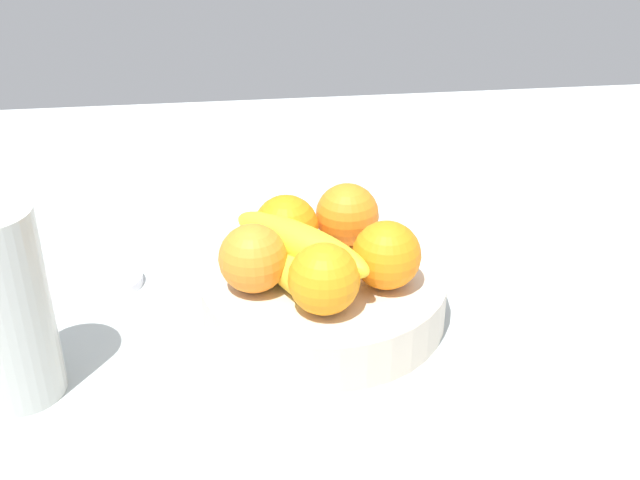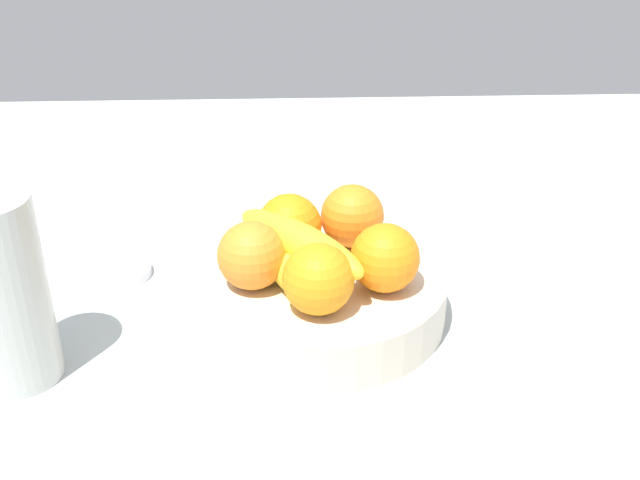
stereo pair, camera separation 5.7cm
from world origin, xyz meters
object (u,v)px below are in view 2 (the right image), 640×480
object	(u,v)px
orange_back_left	(318,279)
thermos_tumbler	(4,292)
fruit_bowl	(320,295)
banana_bunch	(293,253)
jar_lid	(121,271)
orange_back_right	(385,258)
orange_center	(252,255)
orange_front_right	(289,226)
orange_front_left	(352,216)

from	to	relation	value
orange_back_left	thermos_tumbler	bearing A→B (deg)	4.64
fruit_bowl	banana_bunch	world-z (taller)	banana_bunch
orange_back_left	jar_lid	world-z (taller)	orange_back_left
orange_back_right	thermos_tumbler	bearing A→B (deg)	9.65
orange_center	orange_back_right	size ratio (longest dim) A/B	1.00
banana_bunch	thermos_tumbler	distance (cm)	26.82
orange_back_left	orange_front_right	bearing A→B (deg)	-75.81
jar_lid	orange_back_left	bearing A→B (deg)	145.17
orange_back_right	thermos_tumbler	size ratio (longest dim) A/B	0.37
fruit_bowl	orange_center	world-z (taller)	orange_center
orange_front_left	orange_front_right	world-z (taller)	same
banana_bunch	orange_back_left	bearing A→B (deg)	113.19
orange_front_left	orange_back_right	bearing A→B (deg)	105.97
orange_back_right	jar_lid	world-z (taller)	orange_back_right
banana_bunch	jar_lid	distance (cm)	23.26
orange_front_right	jar_lid	world-z (taller)	orange_front_right
orange_center	banana_bunch	size ratio (longest dim) A/B	0.40
fruit_bowl	banana_bunch	size ratio (longest dim) A/B	1.46
orange_front_left	jar_lid	bearing A→B (deg)	-6.02
banana_bunch	jar_lid	size ratio (longest dim) A/B	2.53
orange_front_right	jar_lid	size ratio (longest dim) A/B	1.00
orange_front_right	thermos_tumbler	xyz separation A→B (cm)	(25.33, 12.76, 0.75)
banana_bunch	thermos_tumbler	bearing A→B (deg)	16.52
fruit_bowl	jar_lid	size ratio (longest dim) A/B	3.70
orange_back_right	orange_front_left	bearing A→B (deg)	-74.03
orange_front_left	jar_lid	world-z (taller)	orange_front_left
fruit_bowl	jar_lid	distance (cm)	24.07
banana_bunch	orange_front_left	bearing A→B (deg)	-131.66
orange_center	banana_bunch	distance (cm)	4.13
banana_bunch	jar_lid	xyz separation A→B (cm)	(19.60, -9.88, -7.68)
fruit_bowl	orange_front_right	xyz separation A→B (cm)	(3.05, -4.13, 5.96)
orange_front_right	thermos_tumbler	bearing A→B (deg)	26.74
banana_bunch	fruit_bowl	bearing A→B (deg)	-159.41
orange_front_left	banana_bunch	world-z (taller)	orange_front_left
banana_bunch	thermos_tumbler	world-z (taller)	thermos_tumbler
orange_front_right	orange_back_left	distance (cm)	10.82
orange_center	banana_bunch	xyz separation A→B (cm)	(-4.06, -0.73, -0.31)
orange_front_right	orange_center	bearing A→B (deg)	57.82
orange_back_left	orange_back_right	size ratio (longest dim) A/B	1.00
orange_back_right	banana_bunch	xyz separation A→B (cm)	(8.90, -1.74, -0.31)
fruit_bowl	thermos_tumbler	xyz separation A→B (cm)	(28.38, 8.63, 6.72)
fruit_bowl	orange_back_left	size ratio (longest dim) A/B	3.69
orange_back_right	jar_lid	size ratio (longest dim) A/B	1.00
orange_center	orange_front_left	bearing A→B (deg)	-142.91
orange_back_left	banana_bunch	size ratio (longest dim) A/B	0.40
orange_center	jar_lid	bearing A→B (deg)	-34.31
orange_back_right	fruit_bowl	bearing A→B (deg)	-23.84
fruit_bowl	orange_front_left	bearing A→B (deg)	-120.91
thermos_tumbler	jar_lid	xyz separation A→B (cm)	(-6.09, -17.50, -8.74)
fruit_bowl	orange_center	distance (cm)	9.17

